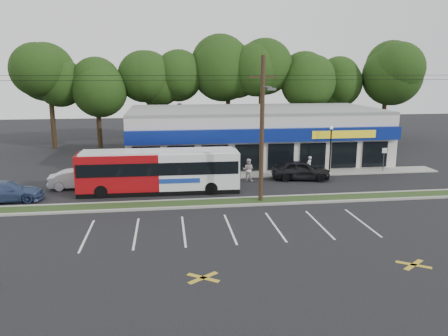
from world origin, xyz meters
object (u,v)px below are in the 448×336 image
utility_pole (260,125)px  metrobus (159,170)px  pedestrian_b (248,170)px  sign_post (384,155)px  car_dark (301,170)px  car_silver (78,179)px  pedestrian_a (309,166)px  car_blue (7,191)px  lamp_post (331,144)px

utility_pole → metrobus: size_ratio=4.17×
pedestrian_b → sign_post: bearing=-151.1°
utility_pole → car_dark: bearing=50.5°
car_silver → pedestrian_a: 19.46m
car_dark → pedestrian_a: pedestrian_a is taller
car_silver → car_blue: car_silver is taller
lamp_post → car_silver: 21.56m
sign_post → car_silver: sign_post is taller
metrobus → pedestrian_b: metrobus is taller
sign_post → pedestrian_b: bearing=-173.0°
sign_post → pedestrian_b: (-12.76, -1.57, -0.61)m
car_silver → car_blue: 5.26m
pedestrian_b → utility_pole: bearing=108.0°
car_silver → pedestrian_a: (19.35, 2.00, 0.10)m
lamp_post → metrobus: size_ratio=0.35×
car_silver → car_blue: bearing=120.1°
lamp_post → pedestrian_a: 2.73m
car_dark → car_silver: 18.09m
utility_pole → pedestrian_b: (0.41, 6.08, -4.47)m
lamp_post → car_dark: size_ratio=0.87×
utility_pole → sign_post: (13.17, 7.65, -3.86)m
sign_post → pedestrian_a: sign_post is taller
utility_pole → pedestrian_b: utility_pole is taller
metrobus → car_dark: (11.76, 2.38, -0.87)m
car_blue → pedestrian_b: 18.26m
car_blue → metrobus: bearing=-87.8°
utility_pole → car_dark: utility_pole is taller
car_dark → car_silver: size_ratio=1.09×
metrobus → car_silver: (-6.33, 2.00, -0.97)m
car_blue → car_dark: bearing=-84.6°
car_dark → pedestrian_a: 2.06m
car_dark → car_silver: (-18.08, -0.38, -0.10)m
utility_pole → pedestrian_a: size_ratio=30.02×
car_blue → car_silver: bearing=-58.5°
sign_post → car_blue: bearing=-170.6°
lamp_post → utility_pole: bearing=-136.1°
lamp_post → metrobus: lamp_post is taller
utility_pole → pedestrian_b: bearing=86.2°
utility_pole → car_blue: utility_pole is taller
lamp_post → pedestrian_b: bearing=-167.0°
metrobus → lamp_post: bearing=16.8°
car_dark → sign_post: bearing=-68.0°
pedestrian_a → metrobus: bearing=-23.5°
car_dark → metrobus: bearing=111.8°
pedestrian_a → car_blue: bearing=-28.6°
car_blue → pedestrian_a: 24.20m
sign_post → pedestrian_a: 7.04m
car_blue → pedestrian_b: bearing=-82.1°
car_silver → utility_pole: bearing=-117.6°
utility_pole → car_dark: (4.90, 5.95, -4.59)m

